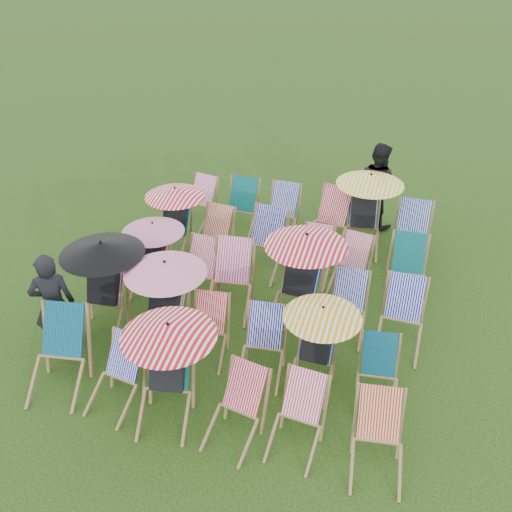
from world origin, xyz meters
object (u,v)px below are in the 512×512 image
(deckchair_5, at_px, (378,441))
(person_left, at_px, (54,305))
(deckchair_0, at_px, (57,356))
(deckchair_29, at_px, (411,236))
(person_rear, at_px, (377,185))

(deckchair_5, bearing_deg, person_left, 163.36)
(deckchair_0, height_order, deckchair_5, deckchair_0)
(deckchair_29, xyz_separation_m, person_left, (-4.38, -3.93, 0.29))
(deckchair_0, bearing_deg, deckchair_29, 37.62)
(deckchair_5, bearing_deg, person_rear, 89.78)
(person_rear, bearing_deg, person_left, 80.54)
(deckchair_0, relative_size, deckchair_29, 1.05)
(deckchair_29, bearing_deg, person_rear, 123.25)
(deckchair_0, height_order, person_left, person_left)
(deckchair_5, distance_m, person_rear, 5.75)
(deckchair_29, relative_size, person_rear, 0.61)
(deckchair_5, bearing_deg, deckchair_0, 170.95)
(deckchair_29, bearing_deg, person_left, -139.52)
(deckchair_0, distance_m, deckchair_29, 6.02)
(deckchair_5, height_order, person_left, person_left)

